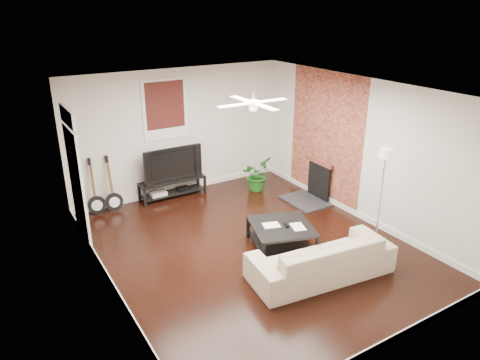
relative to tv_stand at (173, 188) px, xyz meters
name	(u,v)px	position (x,y,z in m)	size (l,w,h in m)	color
room	(252,174)	(0.31, -2.78, 1.19)	(5.01, 6.01, 2.81)	black
brick_accent	(325,138)	(2.80, -1.78, 1.19)	(0.02, 2.20, 2.80)	brown
fireplace	(312,181)	(2.51, -1.78, 0.25)	(0.80, 1.10, 0.92)	black
window_back	(165,110)	(0.01, 0.19, 1.74)	(1.00, 0.06, 1.30)	#3D1510
door_left	(77,175)	(-2.15, -0.88, 1.04)	(0.08, 1.00, 2.50)	white
tv_stand	(173,188)	(0.00, 0.00, 0.00)	(1.49, 0.40, 0.42)	black
tv	(171,163)	(0.00, 0.02, 0.59)	(1.33, 0.17, 0.77)	black
coffee_table	(282,236)	(0.75, -3.07, 0.01)	(1.03, 1.03, 0.43)	black
sofa	(321,257)	(0.76, -4.10, 0.13)	(2.31, 0.90, 0.67)	#BFA58F
floor_lamp	(380,201)	(2.11, -4.00, 0.74)	(0.31, 0.31, 1.89)	silver
potted_plant	(256,175)	(1.81, -0.63, 0.17)	(0.68, 0.59, 0.75)	#1C601B
guitar_left	(95,188)	(-1.69, -0.03, 0.39)	(0.37, 0.26, 1.20)	black
guitar_right	(112,185)	(-1.34, -0.06, 0.39)	(0.37, 0.26, 1.20)	black
ceiling_fan	(253,103)	(0.31, -2.78, 2.39)	(1.24, 1.24, 0.32)	white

